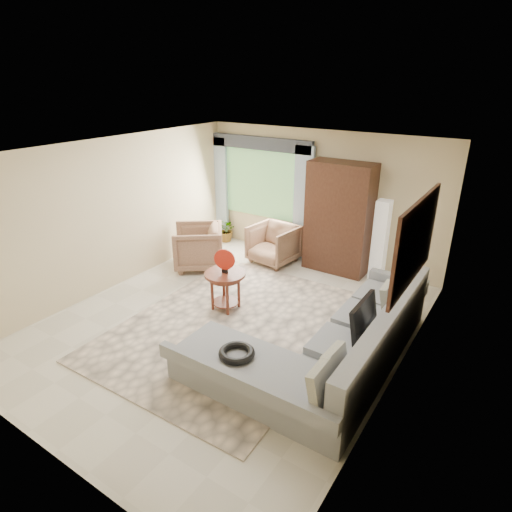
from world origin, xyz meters
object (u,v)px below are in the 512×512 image
Objects in this scene: tv_screen at (364,318)px; sectional_sofa at (333,350)px; armchair_right at (273,244)px; armoire at (339,218)px; armchair_left at (198,247)px; coffee_table at (226,290)px; potted_plant at (227,230)px; floor_lamp at (380,241)px.

sectional_sofa is at bearing -135.36° from tv_screen.
armoire reaches higher than armchair_right.
armchair_left is 2.76m from armoire.
armoire reaches higher than coffee_table.
sectional_sofa is 3.50m from armchair_right.
armchair_left is at bearing -130.70° from armchair_right.
tv_screen is 4.99m from potted_plant.
floor_lamp reaches higher than coffee_table.
tv_screen is at bearing -60.34° from armoire.
armoire is at bearing 83.20° from armchair_left.
potted_plant is (-0.39, 1.42, -0.15)m from armchair_left.
armchair_right reaches higher than potted_plant.
tv_screen reaches higher than coffee_table.
potted_plant is 3.52m from floor_lamp.
floor_lamp is at bearing 4.29° from armoire.
potted_plant is (-3.92, 2.93, -0.01)m from sectional_sofa.
potted_plant is at bearing 143.26° from sectional_sofa.
sectional_sofa is at bearing -81.67° from floor_lamp.
tv_screen is 4.01m from armchair_left.
armoire reaches higher than sectional_sofa.
tv_screen is 0.35× the size of armoire.
floor_lamp reaches higher than potted_plant.
coffee_table reaches higher than potted_plant.
coffee_table is (-2.35, 0.20, -0.38)m from tv_screen.
armchair_right reaches higher than coffee_table.
armchair_left is 1.48m from potted_plant.
armoire is at bearing -175.71° from floor_lamp.
potted_plant is at bearing 126.82° from coffee_table.
tv_screen is at bearing -4.98° from coffee_table.
sectional_sofa is 0.58m from tv_screen.
armchair_left is 0.45× the size of armoire.
armchair_right is 1.55m from potted_plant.
armchair_right is 0.57× the size of floor_lamp.
potted_plant is at bearing 147.54° from tv_screen.
floor_lamp is (3.49, 0.03, 0.48)m from potted_plant.
coffee_table is 0.44× the size of floor_lamp.
sectional_sofa is 6.30× the size of potted_plant.
armoire is at bearing 24.18° from armchair_right.
coffee_table is at bearing -109.25° from armoire.
coffee_table is 0.76× the size of armchair_right.
potted_plant is 0.37× the size of floor_lamp.
tv_screen is at bearing -32.46° from potted_plant.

